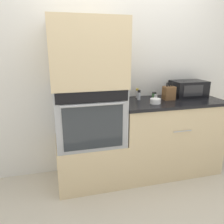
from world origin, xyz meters
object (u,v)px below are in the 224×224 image
(bowl, at_px, (155,101))
(condiment_jar_back, at_px, (156,97))
(knife_block, at_px, (169,93))
(wall_oven, at_px, (89,115))
(microwave, at_px, (188,89))
(condiment_jar_near, at_px, (139,95))
(condiment_jar_far, at_px, (154,95))
(condiment_jar_mid, at_px, (137,93))

(bowl, relative_size, condiment_jar_back, 1.91)
(knife_block, xyz_separation_m, condiment_jar_back, (-0.15, 0.04, -0.05))
(wall_oven, bearing_deg, microwave, 6.08)
(knife_block, height_order, condiment_jar_near, knife_block)
(wall_oven, distance_m, condiment_jar_far, 0.89)
(wall_oven, height_order, condiment_jar_far, wall_oven)
(knife_block, xyz_separation_m, condiment_jar_mid, (-0.33, 0.20, -0.02))
(knife_block, distance_m, condiment_jar_back, 0.16)
(microwave, bearing_deg, knife_block, -162.01)
(microwave, distance_m, bowl, 0.64)
(bowl, xyz_separation_m, condiment_jar_back, (0.09, 0.18, 0.00))
(wall_oven, xyz_separation_m, knife_block, (0.98, 0.03, 0.19))
(wall_oven, xyz_separation_m, microwave, (1.32, 0.14, 0.21))
(knife_block, distance_m, condiment_jar_near, 0.36)
(bowl, height_order, condiment_jar_near, condiment_jar_near)
(knife_block, bearing_deg, microwave, 17.99)
(microwave, height_order, condiment_jar_near, microwave)
(condiment_jar_near, relative_size, condiment_jar_mid, 1.01)
(microwave, bearing_deg, condiment_jar_back, -171.67)
(condiment_jar_mid, bearing_deg, wall_oven, -160.67)
(bowl, xyz_separation_m, condiment_jar_near, (-0.11, 0.22, 0.03))
(bowl, bearing_deg, microwave, 23.58)
(wall_oven, distance_m, microwave, 1.35)
(knife_block, bearing_deg, condiment_jar_far, 128.89)
(bowl, distance_m, condiment_jar_far, 0.32)
(condiment_jar_back, bearing_deg, microwave, 8.33)
(microwave, distance_m, condiment_jar_near, 0.70)
(microwave, bearing_deg, bowl, -156.42)
(knife_block, height_order, condiment_jar_mid, knife_block)
(microwave, xyz_separation_m, knife_block, (-0.34, -0.11, -0.02))
(knife_block, distance_m, condiment_jar_far, 0.20)
(knife_block, xyz_separation_m, condiment_jar_near, (-0.35, 0.08, -0.02))
(bowl, height_order, condiment_jar_mid, condiment_jar_mid)
(condiment_jar_mid, height_order, condiment_jar_far, condiment_jar_mid)
(knife_block, bearing_deg, bowl, -149.34)
(condiment_jar_near, relative_size, condiment_jar_far, 1.73)
(microwave, height_order, knife_block, knife_block)
(bowl, bearing_deg, knife_block, 30.66)
(microwave, xyz_separation_m, condiment_jar_near, (-0.69, -0.03, -0.04))
(condiment_jar_back, bearing_deg, condiment_jar_far, 74.84)
(condiment_jar_near, distance_m, condiment_jar_far, 0.25)
(knife_block, relative_size, condiment_jar_far, 3.00)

